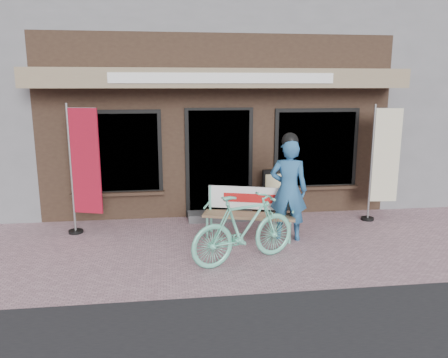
{
  "coord_description": "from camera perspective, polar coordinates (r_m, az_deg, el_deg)",
  "views": [
    {
      "loc": [
        -1.02,
        -6.56,
        2.62
      ],
      "look_at": [
        -0.07,
        0.7,
        1.05
      ],
      "focal_mm": 35.0,
      "sensor_mm": 36.0,
      "label": 1
    }
  ],
  "objects": [
    {
      "name": "bench",
      "position": [
        7.7,
        3.38,
        -3.82
      ],
      "size": [
        1.65,
        0.86,
        0.87
      ],
      "rotation": [
        0.0,
        0.0,
        -0.3
      ],
      "color": "#6ACFAE",
      "rests_on": "ground"
    },
    {
      "name": "bicycle",
      "position": [
        6.58,
        2.69,
        -6.45
      ],
      "size": [
        1.82,
        1.11,
        1.06
      ],
      "primitive_type": "imported",
      "rotation": [
        0.0,
        0.0,
        1.95
      ],
      "color": "#6ACFAE",
      "rests_on": "ground"
    },
    {
      "name": "ground",
      "position": [
        7.14,
        1.3,
        -9.44
      ],
      "size": [
        70.0,
        70.0,
        0.0
      ],
      "primitive_type": "plane",
      "color": "#AA828C",
      "rests_on": "ground"
    },
    {
      "name": "person",
      "position": [
        7.53,
        8.42,
        -1.14
      ],
      "size": [
        0.73,
        0.59,
        1.86
      ],
      "rotation": [
        0.0,
        0.0,
        -0.3
      ],
      "color": "#295C8D",
      "rests_on": "ground"
    },
    {
      "name": "nobori_red",
      "position": [
        8.02,
        -17.89,
        1.33
      ],
      "size": [
        0.69,
        0.34,
        2.33
      ],
      "rotation": [
        0.0,
        0.0,
        -0.31
      ],
      "color": "gray",
      "rests_on": "ground"
    },
    {
      "name": "menu_stand",
      "position": [
        8.87,
        6.55,
        -1.8
      ],
      "size": [
        0.5,
        0.17,
        0.98
      ],
      "rotation": [
        0.0,
        0.0,
        0.14
      ],
      "color": "black",
      "rests_on": "ground"
    },
    {
      "name": "storefront",
      "position": [
        11.57,
        -2.48,
        13.94
      ],
      "size": [
        7.0,
        6.77,
        6.0
      ],
      "color": "black",
      "rests_on": "ground"
    },
    {
      "name": "nobori_cream",
      "position": [
        9.0,
        20.09,
        2.13
      ],
      "size": [
        0.67,
        0.27,
        2.28
      ],
      "rotation": [
        0.0,
        0.0,
        -0.1
      ],
      "color": "gray",
      "rests_on": "ground"
    }
  ]
}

